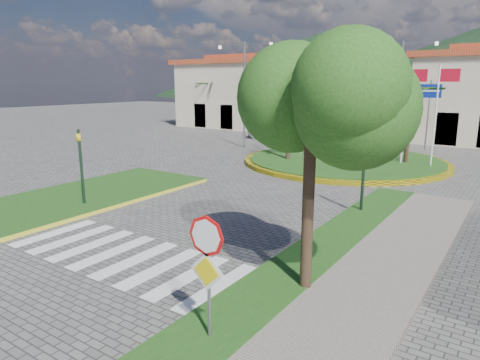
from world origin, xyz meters
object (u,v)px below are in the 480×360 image
Objects in this scene: roundabout_island at (344,160)px; car_dark_a at (360,137)px; white_van at (276,131)px; deciduous_tree at (313,75)px; stop_sign at (207,259)px.

roundabout_island is 8.86m from car_dark_a.
white_van is 7.81m from car_dark_a.
roundabout_island is at bearing 107.91° from deciduous_tree.
white_van is 1.32× the size of car_dark_a.
deciduous_tree is at bearing -165.02° from white_van.
car_dark_a is at bearing 103.57° from stop_sign.
white_van is at bearing 112.56° from car_dark_a.
stop_sign is at bearing -145.51° from car_dark_a.
deciduous_tree reaches higher than car_dark_a.
stop_sign reaches higher than car_dark_a.
white_van is at bearing 121.10° from deciduous_tree.
roundabout_island is 18.55m from deciduous_tree.
white_van is at bearing 139.50° from roundabout_island.
deciduous_tree reaches higher than white_van.
roundabout_island reaches higher than white_van.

